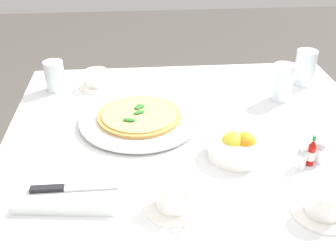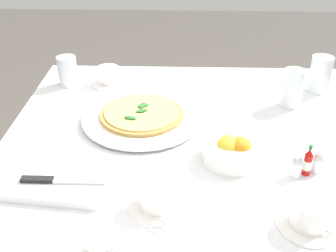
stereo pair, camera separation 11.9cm
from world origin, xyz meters
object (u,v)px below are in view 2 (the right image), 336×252
at_px(salt_shaker, 318,163).
at_px(hot_sauce_bottle, 308,162).
at_px(pizza_plate, 142,118).
at_px(water_glass_right_edge, 68,72).
at_px(pizza, 142,114).
at_px(coffee_cup_far_right, 310,216).
at_px(citrus_bowl, 233,151).
at_px(napkin_folded, 59,185).
at_px(dinner_knife, 59,180).
at_px(coffee_cup_center_back, 108,76).
at_px(coffee_cup_near_right, 157,196).
at_px(water_glass_near_left, 320,76).
at_px(coffee_cup_far_left, 102,250).
at_px(water_glass_back_corner, 292,90).
at_px(pepper_shaker, 296,168).

bearing_deg(salt_shaker, hot_sauce_bottle, -160.35).
distance_m(pizza_plate, water_glass_right_edge, 0.37).
relative_size(pizza_plate, pizza, 1.44).
xyz_separation_m(hot_sauce_bottle, salt_shaker, (0.03, 0.01, -0.01)).
bearing_deg(pizza, coffee_cup_far_right, -48.10).
bearing_deg(citrus_bowl, pizza, 142.39).
height_order(napkin_folded, salt_shaker, salt_shaker).
bearing_deg(salt_shaker, water_glass_right_edge, 146.32).
xyz_separation_m(napkin_folded, salt_shaker, (0.61, 0.08, 0.02)).
bearing_deg(dinner_knife, pizza_plate, 63.02).
xyz_separation_m(coffee_cup_center_back, salt_shaker, (0.58, -0.49, -0.00)).
distance_m(napkin_folded, citrus_bowl, 0.43).
bearing_deg(coffee_cup_far_right, pizza, 131.90).
distance_m(coffee_cup_near_right, water_glass_near_left, 0.78).
bearing_deg(pizza, coffee_cup_far_left, -93.03).
height_order(coffee_cup_near_right, salt_shaker, coffee_cup_near_right).
relative_size(pizza, water_glass_back_corner, 2.03).
distance_m(coffee_cup_near_right, pepper_shaker, 0.35).
bearing_deg(napkin_folded, water_glass_near_left, 42.46).
xyz_separation_m(coffee_cup_near_right, napkin_folded, (-0.23, 0.06, -0.02)).
xyz_separation_m(napkin_folded, dinner_knife, (0.00, -0.00, 0.01)).
bearing_deg(coffee_cup_center_back, coffee_cup_far_right, -52.86).
distance_m(coffee_cup_near_right, citrus_bowl, 0.26).
bearing_deg(water_glass_near_left, dinner_knife, -143.60).
height_order(napkin_folded, pepper_shaker, pepper_shaker).
xyz_separation_m(water_glass_near_left, salt_shaker, (-0.12, -0.46, -0.03)).
height_order(hot_sauce_bottle, salt_shaker, hot_sauce_bottle).
bearing_deg(coffee_cup_far_right, pepper_shaker, 86.40).
distance_m(coffee_cup_near_right, water_glass_back_corner, 0.63).
xyz_separation_m(dinner_knife, hot_sauce_bottle, (0.58, 0.07, 0.01)).
xyz_separation_m(pizza_plate, coffee_cup_center_back, (-0.14, 0.26, 0.02)).
bearing_deg(coffee_cup_far_left, coffee_cup_center_back, 97.93).
bearing_deg(coffee_cup_center_back, salt_shaker, -40.20).
bearing_deg(water_glass_back_corner, water_glass_near_left, 43.49).
relative_size(pizza_plate, pepper_shaker, 6.20).
bearing_deg(water_glass_back_corner, dinner_knife, -145.07).
bearing_deg(coffee_cup_center_back, water_glass_near_left, -3.05).
xyz_separation_m(pizza_plate, dinner_knife, (-0.16, -0.32, 0.01)).
distance_m(pizza_plate, napkin_folded, 0.36).
relative_size(pizza_plate, salt_shaker, 6.20).
bearing_deg(coffee_cup_near_right, coffee_cup_far_left, -121.41).
distance_m(pizza_plate, water_glass_back_corner, 0.47).
bearing_deg(coffee_cup_center_back, water_glass_back_corner, -13.76).
height_order(coffee_cup_near_right, water_glass_back_corner, water_glass_back_corner).
height_order(coffee_cup_far_left, napkin_folded, coffee_cup_far_left).
bearing_deg(pizza_plate, coffee_cup_far_right, -48.10).
bearing_deg(napkin_folded, pizza_plate, 68.73).
bearing_deg(pizza, dinner_knife, -117.00).
height_order(coffee_cup_far_right, pepper_shaker, coffee_cup_far_right).
height_order(pizza_plate, napkin_folded, napkin_folded).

